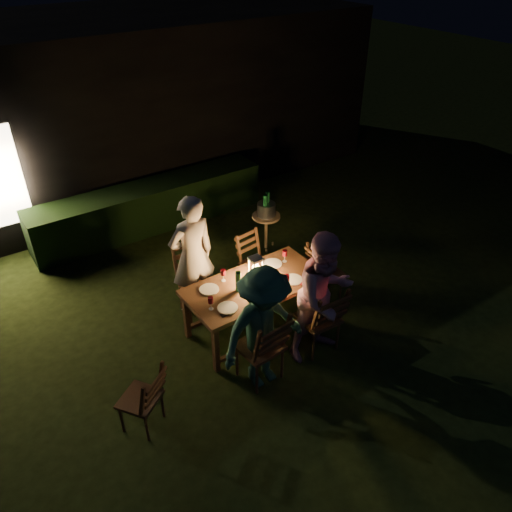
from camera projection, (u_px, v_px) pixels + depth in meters
garden_envelope at (117, 102)px, 10.11m from camera, size 40.00×40.00×3.20m
dining_table at (255, 288)px, 6.44m from camera, size 1.82×0.92×0.75m
chair_near_left at (261, 358)px, 5.90m from camera, size 0.53×0.56×1.08m
chair_near_right at (318, 329)px, 6.33m from camera, size 0.50×0.53×1.06m
chair_far_left at (197, 292)px, 6.96m from camera, size 0.52×0.55×1.06m
chair_far_right at (256, 271)px, 7.45m from camera, size 0.46×0.49×0.91m
chair_end at (324, 280)px, 7.25m from camera, size 0.48×0.45×0.93m
chair_spare at (143, 408)px, 5.35m from camera, size 0.57×0.58×0.90m
person_house_side at (192, 256)px, 6.67m from camera, size 0.66×0.43×1.79m
person_opp_right at (324, 297)px, 5.99m from camera, size 0.85×0.67×1.74m
person_opp_left at (263, 329)px, 5.60m from camera, size 1.05×0.61×1.62m
lantern at (256, 270)px, 6.37m from camera, size 0.16×0.16×0.35m
plate_far_left at (209, 289)px, 6.29m from camera, size 0.25×0.25×0.01m
plate_near_left at (228, 308)px, 5.99m from camera, size 0.25×0.25×0.01m
plate_far_right at (273, 264)px, 6.76m from camera, size 0.25×0.25×0.01m
plate_near_right at (293, 279)px, 6.46m from camera, size 0.25×0.25×0.01m
wineglass_a at (223, 275)px, 6.40m from camera, size 0.06×0.06×0.18m
wineglass_b at (211, 303)px, 5.93m from camera, size 0.06×0.06×0.18m
wineglass_c at (287, 281)px, 6.30m from camera, size 0.06×0.06×0.18m
wineglass_d at (285, 256)px, 6.77m from camera, size 0.06×0.06×0.18m
wineglass_e at (262, 293)px, 6.10m from camera, size 0.06×0.06×0.18m
bottle_table at (238, 281)px, 6.21m from camera, size 0.07×0.07×0.28m
napkin_left at (260, 300)px, 6.11m from camera, size 0.18×0.14×0.01m
napkin_right at (303, 280)px, 6.45m from camera, size 0.18×0.14×0.01m
phone at (226, 314)px, 5.90m from camera, size 0.14×0.07×0.01m
side_table at (266, 219)px, 8.19m from camera, size 0.46×0.46×0.62m
ice_bucket at (266, 209)px, 8.09m from camera, size 0.30×0.30×0.22m
bottle_bucket_a at (265, 209)px, 8.01m from camera, size 0.07×0.07×0.32m
bottle_bucket_b at (267, 205)px, 8.12m from camera, size 0.07×0.07×0.32m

